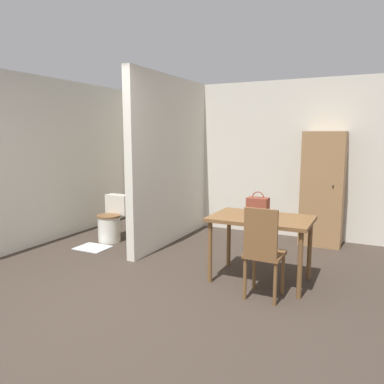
{
  "coord_description": "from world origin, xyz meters",
  "views": [
    {
      "loc": [
        2.11,
        -2.56,
        1.63
      ],
      "look_at": [
        0.12,
        1.48,
        0.95
      ],
      "focal_mm": 35.0,
      "sensor_mm": 36.0,
      "label": 1
    }
  ],
  "objects": [
    {
      "name": "bath_mat",
      "position": [
        -1.53,
        1.54,
        0.01
      ],
      "size": [
        0.46,
        0.38,
        0.01
      ],
      "color": "#B2BCC6",
      "rests_on": "ground_plane"
    },
    {
      "name": "wall_left",
      "position": [
        -2.43,
        1.75,
        1.25
      ],
      "size": [
        0.12,
        4.51,
        2.5
      ],
      "color": "beige",
      "rests_on": "ground_plane"
    },
    {
      "name": "ground_plane",
      "position": [
        0.0,
        0.0,
        0.0
      ],
      "size": [
        16.0,
        16.0,
        0.0
      ],
      "primitive_type": "plane",
      "color": "#382D26"
    },
    {
      "name": "wooden_cabinet",
      "position": [
        1.42,
        3.25,
        0.85
      ],
      "size": [
        0.59,
        0.49,
        1.69
      ],
      "color": "#997047",
      "rests_on": "ground_plane"
    },
    {
      "name": "dining_table",
      "position": [
        1.0,
        1.43,
        0.65
      ],
      "size": [
        1.1,
        0.71,
        0.74
      ],
      "color": "brown",
      "rests_on": "ground_plane"
    },
    {
      "name": "partition_wall",
      "position": [
        -0.7,
        2.41,
        1.25
      ],
      "size": [
        0.12,
        2.2,
        2.5
      ],
      "color": "beige",
      "rests_on": "ground_plane"
    },
    {
      "name": "toilet",
      "position": [
        -1.53,
        2.0,
        0.31
      ],
      "size": [
        0.38,
        0.51,
        0.7
      ],
      "color": "silver",
      "rests_on": "ground_plane"
    },
    {
      "name": "wall_back",
      "position": [
        0.0,
        3.57,
        1.25
      ],
      "size": [
        5.74,
        0.12,
        2.5
      ],
      "color": "beige",
      "rests_on": "ground_plane"
    },
    {
      "name": "handbag",
      "position": [
        0.94,
        1.5,
        0.84
      ],
      "size": [
        0.24,
        0.16,
        0.27
      ],
      "color": "brown",
      "rests_on": "dining_table"
    },
    {
      "name": "wooden_chair",
      "position": [
        1.16,
        0.95,
        0.51
      ],
      "size": [
        0.37,
        0.37,
        0.95
      ],
      "rotation": [
        0.0,
        0.0,
        -0.02
      ],
      "color": "brown",
      "rests_on": "ground_plane"
    }
  ]
}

